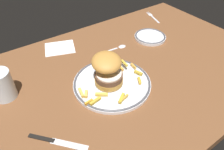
# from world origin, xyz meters

# --- Properties ---
(ground_plane) EXTENTS (1.34, 0.80, 0.04)m
(ground_plane) POSITION_xyz_m (0.00, 0.00, -0.02)
(ground_plane) COLOR brown
(dinner_plate) EXTENTS (0.28, 0.28, 0.02)m
(dinner_plate) POSITION_xyz_m (-0.04, -0.04, 0.01)
(dinner_plate) COLOR silver
(dinner_plate) RESTS_ON ground_plane
(burger) EXTENTS (0.13, 0.14, 0.11)m
(burger) POSITION_xyz_m (-0.05, -0.03, 0.07)
(burger) COLOR #B98436
(burger) RESTS_ON dinner_plate
(fries_pile) EXTENTS (0.26, 0.21, 0.02)m
(fries_pile) POSITION_xyz_m (-0.05, -0.06, 0.02)
(fries_pile) COLOR gold
(fries_pile) RESTS_ON dinner_plate
(water_glass) EXTENTS (0.08, 0.08, 0.10)m
(water_glass) POSITION_xyz_m (-0.38, 0.12, 0.04)
(water_glass) COLOR silver
(water_glass) RESTS_ON ground_plane
(side_plate) EXTENTS (0.15, 0.15, 0.02)m
(side_plate) POSITION_xyz_m (0.30, 0.12, 0.01)
(side_plate) COLOR silver
(side_plate) RESTS_ON ground_plane
(fork) EXTENTS (0.05, 0.14, 0.00)m
(fork) POSITION_xyz_m (0.47, 0.29, 0.00)
(fork) COLOR silver
(fork) RESTS_ON ground_plane
(knife) EXTENTS (0.13, 0.14, 0.01)m
(knife) POSITION_xyz_m (-0.31, -0.14, 0.00)
(knife) COLOR black
(knife) RESTS_ON ground_plane
(spoon) EXTENTS (0.13, 0.03, 0.01)m
(spoon) POSITION_xyz_m (0.13, 0.14, 0.00)
(spoon) COLOR silver
(spoon) RESTS_ON ground_plane
(napkin) EXTENTS (0.16, 0.15, 0.00)m
(napkin) POSITION_xyz_m (-0.10, 0.29, 0.00)
(napkin) COLOR white
(napkin) RESTS_ON ground_plane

